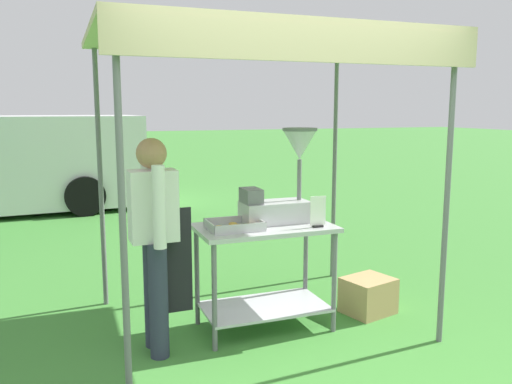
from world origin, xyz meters
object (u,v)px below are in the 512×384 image
Objects in this scene: stall_canopy at (260,49)px; donut_tray at (235,227)px; donut_cart at (264,257)px; vendor at (155,235)px; donut_fryer at (283,185)px; supply_crate at (368,295)px; menu_sign at (318,214)px.

stall_canopy is 6.22× the size of donut_tray.
stall_canopy reaches higher than donut_cart.
vendor is at bearing -172.56° from donut_tray.
donut_tray is at bearing -152.67° from stall_canopy.
donut_fryer is at bearing 13.90° from donut_tray.
vendor is at bearing -172.50° from donut_cart.
donut_tray is 1.45m from supply_crate.
supply_crate is (0.80, -0.10, -1.03)m from donut_fryer.
donut_tray is 1.66× the size of menu_sign.
vendor is at bearing 176.58° from menu_sign.
menu_sign is at bearing -37.85° from stall_canopy.
donut_tray is 0.67m from menu_sign.
donut_tray reaches higher than donut_cart.
donut_tray is at bearing -179.25° from supply_crate.
donut_tray is 0.55m from donut_fryer.
supply_crate is at bearing 16.30° from menu_sign.
vendor reaches higher than supply_crate.
menu_sign is (0.64, -0.16, 0.09)m from donut_tray.
donut_fryer reaches higher than supply_crate.
donut_cart is 0.61m from donut_fryer.
stall_canopy is 1.67m from vendor.
donut_cart is 0.69× the size of vendor.
donut_fryer reaches higher than menu_sign.
donut_fryer is at bearing 124.60° from menu_sign.
donut_fryer reaches higher than donut_cart.
stall_canopy is at bearing 142.15° from menu_sign.
donut_fryer is 1.60× the size of supply_crate.
vendor is (-0.91, -0.22, -1.38)m from stall_canopy.
supply_crate is (1.90, 0.10, -0.74)m from vendor.
stall_canopy reaches higher than supply_crate.
stall_canopy is 1.11m from donut_fryer.
menu_sign is 1.04m from supply_crate.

